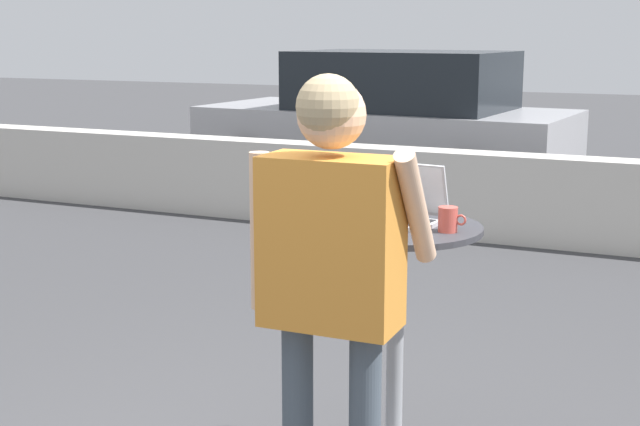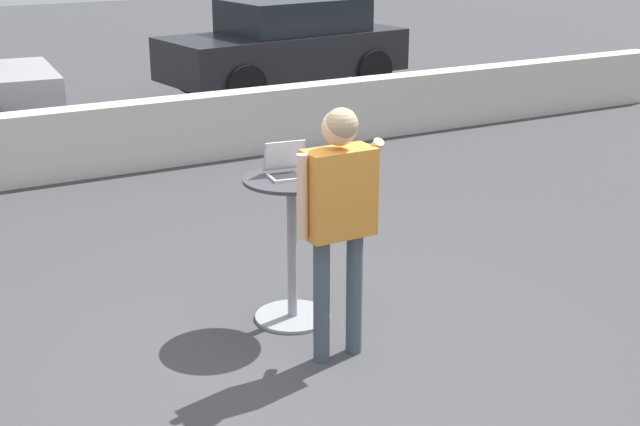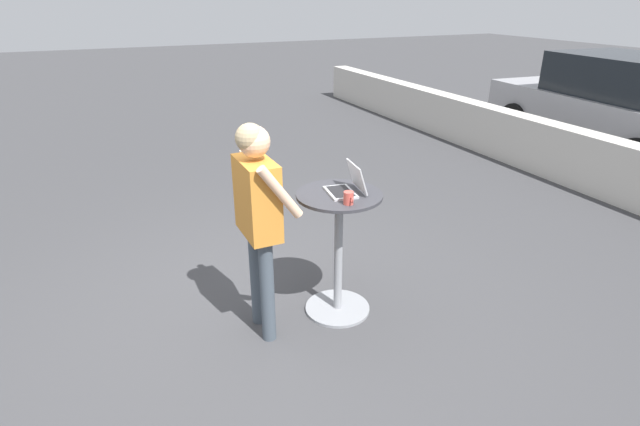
% 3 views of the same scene
% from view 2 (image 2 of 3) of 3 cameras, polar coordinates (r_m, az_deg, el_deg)
% --- Properties ---
extents(ground_plane, '(50.00, 50.00, 0.00)m').
position_cam_2_polar(ground_plane, '(6.08, -0.71, -9.32)').
color(ground_plane, '#3D3D3F').
extents(pavement_kerb, '(17.37, 0.35, 0.78)m').
position_cam_2_polar(pavement_kerb, '(10.45, -14.04, 4.56)').
color(pavement_kerb, beige).
rests_on(pavement_kerb, ground_plane).
extents(cafe_table, '(0.69, 0.69, 1.09)m').
position_cam_2_polar(cafe_table, '(6.41, -1.81, -1.66)').
color(cafe_table, gray).
rests_on(cafe_table, ground_plane).
extents(laptop, '(0.33, 0.31, 0.24)m').
position_cam_2_polar(laptop, '(6.30, -2.07, 2.92)').
color(laptop, '#B7BABF').
rests_on(laptop, cafe_table).
extents(coffee_mug, '(0.11, 0.08, 0.10)m').
position_cam_2_polar(coffee_mug, '(6.32, 0.05, 2.89)').
color(coffee_mug, '#C14C42').
rests_on(coffee_mug, cafe_table).
extents(standing_person, '(0.60, 0.38, 1.72)m').
position_cam_2_polar(standing_person, '(5.69, 1.20, 0.77)').
color(standing_person, '#424C56').
rests_on(standing_person, ground_plane).
extents(parked_car_near_street, '(4.16, 2.15, 1.52)m').
position_cam_2_polar(parked_car_near_street, '(14.72, -2.17, 10.69)').
color(parked_car_near_street, black).
rests_on(parked_car_near_street, ground_plane).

